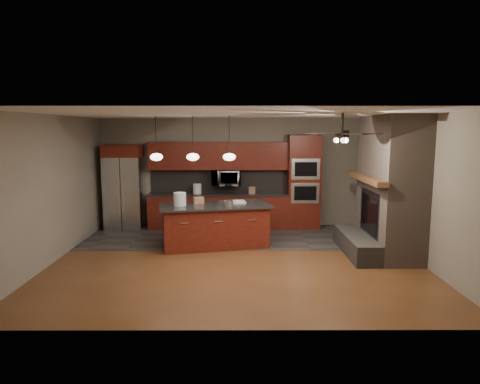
{
  "coord_description": "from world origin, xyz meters",
  "views": [
    {
      "loc": [
        0.05,
        -8.11,
        2.53
      ],
      "look_at": [
        0.07,
        0.6,
        1.24
      ],
      "focal_mm": 32.0,
      "sensor_mm": 36.0,
      "label": 1
    }
  ],
  "objects_px": {
    "oven_tower": "(304,182)",
    "paint_tray": "(235,202)",
    "refrigerator": "(124,187)",
    "counter_bucket": "(197,189)",
    "microwave": "(226,178)",
    "cardboard_box": "(199,200)",
    "counter_box": "(253,190)",
    "paint_can": "(229,203)",
    "kitchen_island": "(215,225)",
    "white_bucket": "(180,199)"
  },
  "relations": [
    {
      "from": "microwave",
      "to": "paint_can",
      "type": "height_order",
      "value": "microwave"
    },
    {
      "from": "paint_can",
      "to": "counter_box",
      "type": "height_order",
      "value": "counter_box"
    },
    {
      "from": "kitchen_island",
      "to": "counter_bucket",
      "type": "height_order",
      "value": "counter_bucket"
    },
    {
      "from": "oven_tower",
      "to": "paint_can",
      "type": "xyz_separation_m",
      "value": [
        -1.86,
        -1.94,
        -0.21
      ]
    },
    {
      "from": "microwave",
      "to": "counter_box",
      "type": "distance_m",
      "value": 0.75
    },
    {
      "from": "paint_can",
      "to": "paint_tray",
      "type": "relative_size",
      "value": 0.41
    },
    {
      "from": "microwave",
      "to": "kitchen_island",
      "type": "height_order",
      "value": "microwave"
    },
    {
      "from": "counter_box",
      "to": "counter_bucket",
      "type": "bearing_deg",
      "value": -162.64
    },
    {
      "from": "counter_bucket",
      "to": "counter_box",
      "type": "xyz_separation_m",
      "value": [
        1.41,
        -0.05,
        -0.04
      ]
    },
    {
      "from": "paint_tray",
      "to": "counter_box",
      "type": "bearing_deg",
      "value": 63.47
    },
    {
      "from": "oven_tower",
      "to": "counter_box",
      "type": "bearing_deg",
      "value": -178.13
    },
    {
      "from": "microwave",
      "to": "counter_bucket",
      "type": "relative_size",
      "value": 2.97
    },
    {
      "from": "paint_tray",
      "to": "cardboard_box",
      "type": "xyz_separation_m",
      "value": [
        -0.8,
        -0.06,
        0.05
      ]
    },
    {
      "from": "paint_tray",
      "to": "counter_box",
      "type": "height_order",
      "value": "counter_box"
    },
    {
      "from": "kitchen_island",
      "to": "counter_bucket",
      "type": "relative_size",
      "value": 10.28
    },
    {
      "from": "white_bucket",
      "to": "paint_tray",
      "type": "height_order",
      "value": "white_bucket"
    },
    {
      "from": "microwave",
      "to": "paint_tray",
      "type": "distance_m",
      "value": 1.64
    },
    {
      "from": "paint_tray",
      "to": "counter_bucket",
      "type": "bearing_deg",
      "value": 112.28
    },
    {
      "from": "refrigerator",
      "to": "white_bucket",
      "type": "bearing_deg",
      "value": -47.64
    },
    {
      "from": "oven_tower",
      "to": "paint_tray",
      "type": "distance_m",
      "value": 2.32
    },
    {
      "from": "oven_tower",
      "to": "counter_bucket",
      "type": "xyz_separation_m",
      "value": [
        -2.72,
        0.01,
        -0.17
      ]
    },
    {
      "from": "kitchen_island",
      "to": "paint_tray",
      "type": "height_order",
      "value": "paint_tray"
    },
    {
      "from": "refrigerator",
      "to": "kitchen_island",
      "type": "relative_size",
      "value": 0.85
    },
    {
      "from": "refrigerator",
      "to": "counter_box",
      "type": "bearing_deg",
      "value": 0.55
    },
    {
      "from": "paint_tray",
      "to": "counter_box",
      "type": "distance_m",
      "value": 1.55
    },
    {
      "from": "microwave",
      "to": "kitchen_island",
      "type": "distance_m",
      "value": 2.0
    },
    {
      "from": "white_bucket",
      "to": "paint_tray",
      "type": "bearing_deg",
      "value": 17.2
    },
    {
      "from": "refrigerator",
      "to": "paint_tray",
      "type": "distance_m",
      "value": 3.17
    },
    {
      "from": "oven_tower",
      "to": "white_bucket",
      "type": "relative_size",
      "value": 8.41
    },
    {
      "from": "refrigerator",
      "to": "microwave",
      "type": "bearing_deg",
      "value": 2.91
    },
    {
      "from": "paint_can",
      "to": "paint_tray",
      "type": "bearing_deg",
      "value": 73.62
    },
    {
      "from": "kitchen_island",
      "to": "counter_bucket",
      "type": "distance_m",
      "value": 1.92
    },
    {
      "from": "refrigerator",
      "to": "oven_tower",
      "type": "bearing_deg",
      "value": 0.93
    },
    {
      "from": "cardboard_box",
      "to": "counter_bucket",
      "type": "distance_m",
      "value": 1.6
    },
    {
      "from": "paint_can",
      "to": "kitchen_island",
      "type": "bearing_deg",
      "value": 148.67
    },
    {
      "from": "microwave",
      "to": "kitchen_island",
      "type": "xyz_separation_m",
      "value": [
        -0.19,
        -1.8,
        -0.84
      ]
    },
    {
      "from": "cardboard_box",
      "to": "counter_box",
      "type": "distance_m",
      "value": 1.97
    },
    {
      "from": "counter_bucket",
      "to": "microwave",
      "type": "bearing_deg",
      "value": 3.85
    },
    {
      "from": "microwave",
      "to": "oven_tower",
      "type": "bearing_deg",
      "value": -1.66
    },
    {
      "from": "cardboard_box",
      "to": "paint_tray",
      "type": "bearing_deg",
      "value": -14.82
    },
    {
      "from": "paint_tray",
      "to": "counter_bucket",
      "type": "height_order",
      "value": "counter_bucket"
    },
    {
      "from": "paint_can",
      "to": "counter_box",
      "type": "xyz_separation_m",
      "value": [
        0.55,
        1.9,
        0.01
      ]
    },
    {
      "from": "kitchen_island",
      "to": "white_bucket",
      "type": "height_order",
      "value": "white_bucket"
    },
    {
      "from": "oven_tower",
      "to": "paint_tray",
      "type": "bearing_deg",
      "value": -138.66
    },
    {
      "from": "paint_tray",
      "to": "microwave",
      "type": "bearing_deg",
      "value": 88.27
    },
    {
      "from": "refrigerator",
      "to": "counter_bucket",
      "type": "distance_m",
      "value": 1.84
    },
    {
      "from": "refrigerator",
      "to": "paint_tray",
      "type": "bearing_deg",
      "value": -27.25
    },
    {
      "from": "refrigerator",
      "to": "paint_can",
      "type": "relative_size",
      "value": 11.94
    },
    {
      "from": "white_bucket",
      "to": "cardboard_box",
      "type": "bearing_deg",
      "value": 39.77
    },
    {
      "from": "paint_can",
      "to": "oven_tower",
      "type": "bearing_deg",
      "value": 46.24
    }
  ]
}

